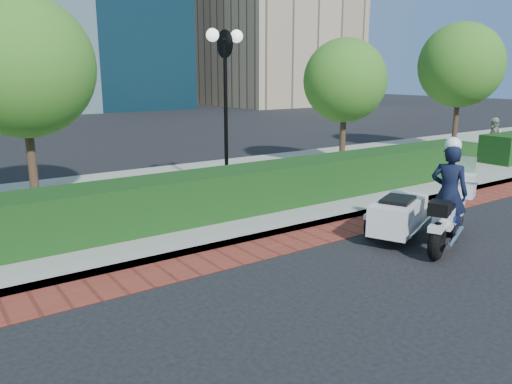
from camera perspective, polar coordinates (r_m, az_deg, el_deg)
ground at (r=8.85m, az=9.07°, el=-8.56°), size 120.00×120.00×0.00m
brick_strip at (r=9.90m, az=3.03°, el=-5.95°), size 60.00×1.00×0.01m
sidewalk at (r=13.57m, az=-8.71°, el=-0.44°), size 60.00×8.00×0.15m
hedge_main at (r=11.38m, az=-3.43°, el=-0.01°), size 18.00×1.20×1.00m
lamppost at (r=12.97m, az=-3.51°, el=11.93°), size 1.02×0.70×4.21m
tree_b at (r=12.56m, az=-25.18°, el=12.85°), size 3.20×3.20×4.89m
tree_c at (r=17.41m, az=10.12°, el=12.41°), size 2.80×2.80×4.30m
tree_d at (r=22.47m, az=22.35°, el=13.25°), size 3.40×3.40×5.16m
police_motorcycle at (r=10.31m, az=19.06°, el=-1.66°), size 2.74×2.06×2.15m
pedestrian at (r=20.88m, az=25.44°, el=5.59°), size 0.94×0.91×1.53m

